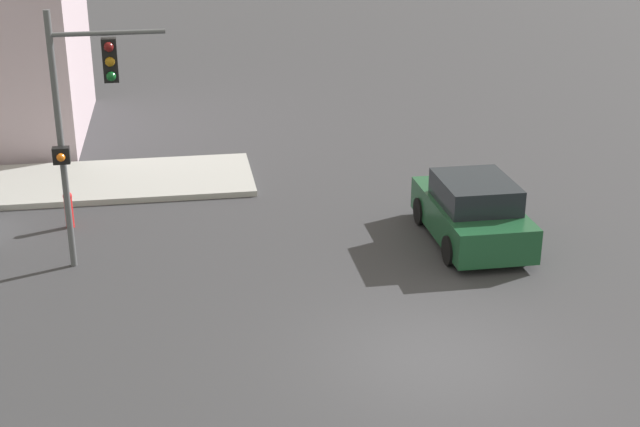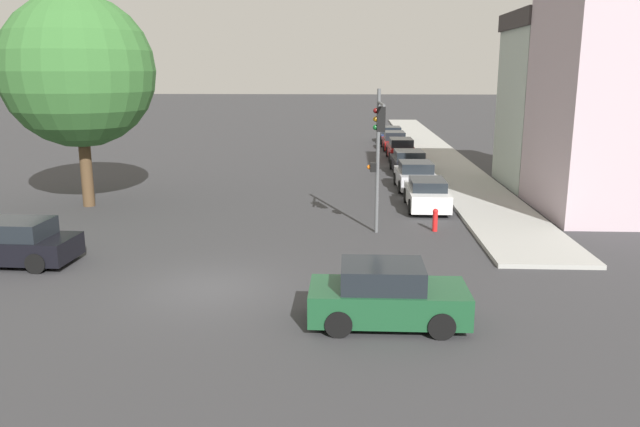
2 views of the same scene
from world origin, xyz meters
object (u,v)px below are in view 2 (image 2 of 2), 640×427
at_px(parked_car_3, 401,149).
at_px(parked_car_5, 391,135).
at_px(crossing_car_0, 387,296).
at_px(parked_car_0, 427,194).
at_px(traffic_signal, 378,142).
at_px(parked_car_1, 415,176).
at_px(fire_hydrant, 435,219).
at_px(street_tree, 78,71).
at_px(parked_car_4, 394,141).
at_px(parked_car_2, 409,162).
at_px(crossing_car_1, 14,243).

height_order(parked_car_3, parked_car_5, parked_car_3).
distance_m(crossing_car_0, parked_car_0, 13.78).
bearing_deg(parked_car_5, crossing_car_0, 176.05).
bearing_deg(traffic_signal, parked_car_5, -96.44).
bearing_deg(parked_car_3, parked_car_1, 178.66).
xyz_separation_m(crossing_car_0, parked_car_0, (2.60, 13.54, -0.05)).
bearing_deg(parked_car_3, fire_hydrant, 178.60).
height_order(parked_car_0, fire_hydrant, parked_car_0).
distance_m(street_tree, fire_hydrant, 17.17).
distance_m(street_tree, parked_car_5, 32.15).
height_order(parked_car_0, parked_car_4, parked_car_4).
bearing_deg(crossing_car_0, parked_car_5, 86.34).
relative_size(traffic_signal, parked_car_5, 1.34).
xyz_separation_m(crossing_car_0, parked_car_2, (2.70, 23.86, -0.06)).
height_order(crossing_car_0, parked_car_5, crossing_car_0).
bearing_deg(parked_car_4, street_tree, 143.90).
xyz_separation_m(traffic_signal, parked_car_0, (2.51, 4.98, -2.95)).
xyz_separation_m(crossing_car_1, parked_car_3, (14.64, 25.40, 0.03)).
height_order(street_tree, parked_car_1, street_tree).
distance_m(crossing_car_1, parked_car_5, 39.18).
distance_m(parked_car_0, parked_car_3, 16.29).
bearing_deg(parked_car_2, street_tree, 121.76).
xyz_separation_m(crossing_car_1, parked_car_5, (14.63, 36.34, -0.04)).
bearing_deg(crossing_car_1, crossing_car_0, 161.79).
height_order(crossing_car_1, fire_hydrant, crossing_car_1).
bearing_deg(parked_car_3, crossing_car_1, 149.25).
xyz_separation_m(crossing_car_1, parked_car_2, (14.67, 19.44, -0.03)).
height_order(parked_car_2, parked_car_3, parked_car_3).
distance_m(street_tree, crossing_car_1, 10.59).
distance_m(traffic_signal, crossing_car_0, 9.04).
bearing_deg(fire_hydrant, parked_car_5, 89.63).
bearing_deg(parked_car_1, parked_car_3, -1.98).
bearing_deg(traffic_signal, street_tree, -21.76).
distance_m(parked_car_1, fire_hydrant, 9.03).
height_order(crossing_car_1, parked_car_3, parked_car_3).
relative_size(parked_car_5, fire_hydrant, 4.52).
height_order(parked_car_4, fire_hydrant, parked_car_4).
bearing_deg(parked_car_0, parked_car_2, -0.13).
height_order(parked_car_1, parked_car_3, parked_car_3).
height_order(crossing_car_0, parked_car_2, crossing_car_0).
bearing_deg(parked_car_4, parked_car_1, 179.20).
xyz_separation_m(street_tree, parked_car_0, (15.84, 0.16, -5.52)).
relative_size(parked_car_4, parked_car_5, 1.10).
height_order(parked_car_4, parked_car_5, parked_car_4).
height_order(crossing_car_1, parked_car_4, crossing_car_1).
xyz_separation_m(crossing_car_0, parked_car_4, (2.60, 35.64, -0.06)).
bearing_deg(parked_car_2, parked_car_5, -1.41).
distance_m(crossing_car_0, parked_car_3, 29.94).
distance_m(crossing_car_0, parked_car_5, 40.85).
bearing_deg(parked_car_1, parked_car_2, -2.87).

